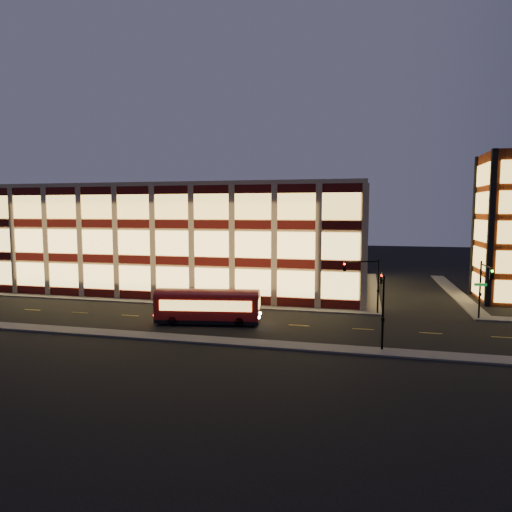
# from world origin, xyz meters

# --- Properties ---
(ground) EXTENTS (200.00, 200.00, 0.00)m
(ground) POSITION_xyz_m (0.00, 0.00, 0.00)
(ground) COLOR black
(ground) RESTS_ON ground
(sidewalk_office_south) EXTENTS (54.00, 2.00, 0.15)m
(sidewalk_office_south) POSITION_xyz_m (-3.00, 1.00, 0.07)
(sidewalk_office_south) COLOR #514F4C
(sidewalk_office_south) RESTS_ON ground
(sidewalk_office_east) EXTENTS (2.00, 30.00, 0.15)m
(sidewalk_office_east) POSITION_xyz_m (23.00, 17.00, 0.07)
(sidewalk_office_east) COLOR #514F4C
(sidewalk_office_east) RESTS_ON ground
(sidewalk_tower_west) EXTENTS (2.00, 30.00, 0.15)m
(sidewalk_tower_west) POSITION_xyz_m (34.00, 17.00, 0.07)
(sidewalk_tower_west) COLOR #514F4C
(sidewalk_tower_west) RESTS_ON ground
(sidewalk_near) EXTENTS (100.00, 2.00, 0.15)m
(sidewalk_near) POSITION_xyz_m (0.00, -13.00, 0.07)
(sidewalk_near) COLOR #514F4C
(sidewalk_near) RESTS_ON ground
(office_building) EXTENTS (50.45, 30.45, 14.50)m
(office_building) POSITION_xyz_m (-2.91, 16.91, 7.25)
(office_building) COLOR tan
(office_building) RESTS_ON ground
(traffic_signal_far) EXTENTS (3.79, 1.87, 6.00)m
(traffic_signal_far) POSITION_xyz_m (22.21, 0.24, 4.11)
(traffic_signal_far) COLOR black
(traffic_signal_far) RESTS_ON ground
(traffic_signal_right) EXTENTS (1.20, 4.37, 6.00)m
(traffic_signal_right) POSITION_xyz_m (33.50, -0.62, 4.10)
(traffic_signal_right) COLOR black
(traffic_signal_right) RESTS_ON ground
(traffic_signal_near) EXTENTS (0.32, 4.45, 6.00)m
(traffic_signal_near) POSITION_xyz_m (23.50, -11.03, 4.13)
(traffic_signal_near) COLOR black
(traffic_signal_near) RESTS_ON ground
(trolley_bus) EXTENTS (10.39, 4.08, 3.43)m
(trolley_bus) POSITION_xyz_m (7.15, -7.26, 1.90)
(trolley_bus) COLOR #9A0A08
(trolley_bus) RESTS_ON ground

